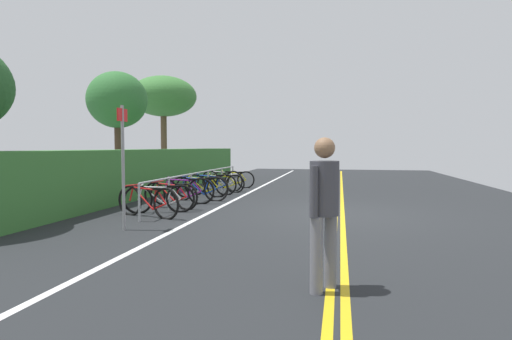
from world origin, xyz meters
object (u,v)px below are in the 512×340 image
(bicycle_1, at_px, (160,199))
(bicycle_9, at_px, (233,180))
(bicycle_7, at_px, (221,183))
(bicycle_2, at_px, (170,195))
(bicycle_6, at_px, (211,184))
(sign_post_near, at_px, (123,156))
(tree_mid, at_px, (117,101))
(bicycle_0, at_px, (148,202))
(bicycle_4, at_px, (199,189))
(tree_far_right, at_px, (163,97))
(pedestrian, at_px, (324,203))
(bike_rack, at_px, (200,178))
(bicycle_5, at_px, (202,187))
(bicycle_8, at_px, (222,180))
(bicycle_3, at_px, (183,191))

(bicycle_1, distance_m, bicycle_9, 6.11)
(bicycle_7, bearing_deg, bicycle_9, -0.45)
(bicycle_9, bearing_deg, bicycle_2, 177.23)
(bicycle_6, bearing_deg, sign_post_near, -178.42)
(tree_mid, bearing_deg, bicycle_0, -144.30)
(bicycle_1, xyz_separation_m, bicycle_6, (3.75, -0.08, 0.01))
(bicycle_2, xyz_separation_m, bicycle_4, (1.56, -0.22, 0.02))
(bicycle_7, distance_m, tree_far_right, 8.06)
(pedestrian, bearing_deg, bicycle_0, 45.44)
(bicycle_7, xyz_separation_m, sign_post_near, (-6.58, -0.02, 1.10))
(bicycle_4, bearing_deg, tree_far_right, 30.48)
(bike_rack, xyz_separation_m, bicycle_1, (-2.66, 0.10, -0.29))
(bicycle_5, bearing_deg, bike_rack, -168.48)
(bike_rack, bearing_deg, bicycle_4, -166.91)
(bicycle_6, xyz_separation_m, tree_far_right, (6.23, 4.42, 3.70))
(bicycle_8, bearing_deg, bicycle_7, -166.06)
(bicycle_8, relative_size, pedestrian, 1.02)
(bicycle_8, distance_m, bicycle_9, 0.87)
(bicycle_7, bearing_deg, pedestrian, -157.06)
(tree_mid, bearing_deg, bicycle_6, -99.47)
(bike_rack, relative_size, tree_far_right, 1.54)
(bicycle_7, distance_m, bicycle_8, 0.81)
(bicycle_1, xyz_separation_m, tree_mid, (4.36, 3.60, 2.90))
(tree_mid, bearing_deg, bicycle_4, -118.85)
(bicycle_8, height_order, tree_mid, tree_mid)
(tree_far_right, bearing_deg, bicycle_7, -140.34)
(bicycle_8, relative_size, sign_post_near, 0.73)
(bicycle_2, distance_m, bicycle_3, 0.78)
(sign_post_near, bearing_deg, bike_rack, 1.65)
(sign_post_near, bearing_deg, bicycle_6, 1.58)
(bike_rack, bearing_deg, bicycle_7, -3.61)
(bicycle_9, distance_m, tree_far_right, 7.06)
(bicycle_0, relative_size, bicycle_9, 1.09)
(bicycle_6, xyz_separation_m, sign_post_near, (-5.85, -0.16, 1.07))
(tree_mid, bearing_deg, bicycle_5, -109.25)
(bicycle_1, distance_m, bicycle_8, 5.26)
(bicycle_8, xyz_separation_m, pedestrian, (-9.94, -4.07, 0.61))
(bike_rack, height_order, bicycle_1, bike_rack)
(bicycle_4, relative_size, pedestrian, 1.07)
(bicycle_5, height_order, sign_post_near, sign_post_near)
(bicycle_1, bearing_deg, bicycle_7, -2.77)
(bicycle_9, bearing_deg, bicycle_1, 177.85)
(bicycle_1, distance_m, bicycle_7, 4.48)
(bicycle_2, bearing_deg, bicycle_7, -3.77)
(bicycle_6, xyz_separation_m, tree_mid, (0.61, 3.67, 2.89))
(bike_rack, bearing_deg, tree_mid, 65.26)
(bicycle_2, relative_size, bicycle_4, 0.93)
(bicycle_4, distance_m, tree_far_right, 9.67)
(bike_rack, relative_size, bicycle_8, 4.52)
(bike_rack, relative_size, bicycle_5, 4.78)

